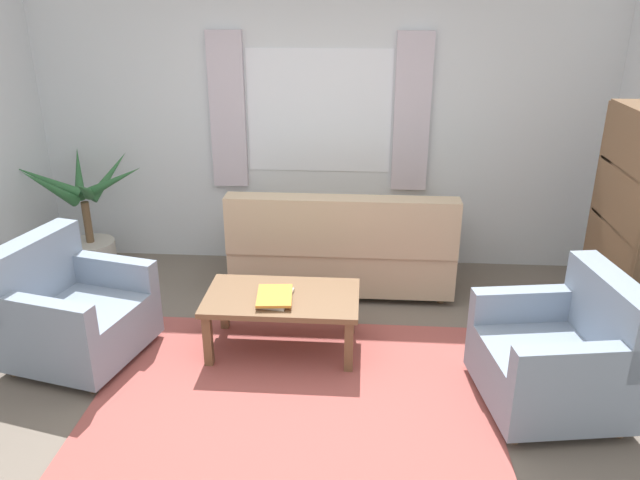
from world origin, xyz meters
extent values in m
plane|color=#6B6056|center=(0.00, 0.00, 0.00)|extent=(6.24, 6.24, 0.00)
cube|color=silver|center=(0.00, 2.26, 1.30)|extent=(5.32, 0.12, 2.60)
cube|color=white|center=(0.00, 2.20, 1.45)|extent=(1.30, 0.01, 1.10)
cube|color=silver|center=(-0.83, 2.17, 1.45)|extent=(0.32, 0.06, 1.40)
cube|color=silver|center=(0.83, 2.17, 1.45)|extent=(0.32, 0.06, 1.40)
cube|color=#9E4C47|center=(0.00, 0.00, 0.01)|extent=(2.57, 1.83, 0.01)
cube|color=tan|center=(0.25, 1.66, 0.25)|extent=(1.90, 0.80, 0.38)
cube|color=tan|center=(0.25, 1.34, 0.68)|extent=(1.90, 0.20, 0.48)
cube|color=tan|center=(1.12, 1.66, 0.56)|extent=(0.16, 0.80, 0.24)
cube|color=tan|center=(-0.62, 1.66, 0.56)|extent=(0.16, 0.80, 0.24)
cylinder|color=brown|center=(1.10, 1.96, 0.03)|extent=(0.06, 0.06, 0.06)
cylinder|color=brown|center=(-0.60, 1.96, 0.03)|extent=(0.06, 0.06, 0.06)
cylinder|color=brown|center=(1.10, 1.36, 0.03)|extent=(0.06, 0.06, 0.06)
cylinder|color=brown|center=(-0.60, 1.36, 0.03)|extent=(0.06, 0.06, 0.06)
cube|color=gray|center=(-1.56, 0.31, 0.24)|extent=(0.97, 1.00, 0.36)
cube|color=gray|center=(-1.88, 0.39, 0.65)|extent=(0.37, 0.86, 0.46)
cube|color=gray|center=(-1.64, -0.04, 0.53)|extent=(0.81, 0.30, 0.22)
cube|color=gray|center=(-1.47, 0.66, 0.53)|extent=(0.81, 0.30, 0.22)
cylinder|color=brown|center=(-1.32, -0.09, 0.03)|extent=(0.05, 0.05, 0.06)
cylinder|color=brown|center=(-1.17, 0.57, 0.03)|extent=(0.05, 0.05, 0.06)
cylinder|color=brown|center=(-1.95, 0.06, 0.03)|extent=(0.05, 0.05, 0.06)
cylinder|color=brown|center=(-1.79, 0.72, 0.03)|extent=(0.05, 0.05, 0.06)
cube|color=gray|center=(1.61, -0.01, 0.24)|extent=(0.92, 0.95, 0.36)
cube|color=gray|center=(1.93, 0.05, 0.65)|extent=(0.31, 0.86, 0.46)
cube|color=gray|center=(1.55, 0.35, 0.53)|extent=(0.81, 0.24, 0.22)
cube|color=gray|center=(1.66, -0.36, 0.53)|extent=(0.81, 0.24, 0.22)
cylinder|color=brown|center=(1.24, 0.28, 0.03)|extent=(0.05, 0.05, 0.06)
cylinder|color=brown|center=(1.34, -0.39, 0.03)|extent=(0.05, 0.05, 0.06)
cylinder|color=brown|center=(1.87, 0.38, 0.03)|extent=(0.05, 0.05, 0.06)
cylinder|color=brown|center=(1.97, -0.29, 0.03)|extent=(0.05, 0.05, 0.06)
cube|color=brown|center=(-0.14, 0.53, 0.42)|extent=(1.10, 0.64, 0.04)
cube|color=brown|center=(-0.63, 0.27, 0.20)|extent=(0.06, 0.06, 0.40)
cube|color=brown|center=(0.35, 0.27, 0.20)|extent=(0.06, 0.06, 0.40)
cube|color=brown|center=(-0.63, 0.79, 0.20)|extent=(0.06, 0.06, 0.40)
cube|color=brown|center=(0.35, 0.79, 0.20)|extent=(0.06, 0.06, 0.40)
cube|color=beige|center=(-0.18, 0.46, 0.45)|extent=(0.24, 0.34, 0.02)
cube|color=orange|center=(-0.18, 0.45, 0.47)|extent=(0.27, 0.36, 0.02)
cylinder|color=#B7B2A8|center=(-2.09, 1.74, 0.15)|extent=(0.43, 0.43, 0.31)
cylinder|color=brown|center=(-2.09, 1.74, 0.50)|extent=(0.07, 0.07, 0.39)
cone|color=#2D6638|center=(-1.79, 1.73, 0.90)|extent=(0.58, 0.12, 0.35)
cone|color=#2D6638|center=(-1.92, 1.95, 0.88)|extent=(0.34, 0.44, 0.46)
cone|color=#2D6638|center=(-2.23, 1.99, 0.90)|extent=(0.29, 0.50, 0.46)
cone|color=#2D6638|center=(-2.38, 1.70, 0.90)|extent=(0.58, 0.19, 0.36)
cone|color=#2D6638|center=(-2.24, 1.45, 0.92)|extent=(0.30, 0.54, 0.51)
cone|color=#2D6638|center=(-1.96, 1.49, 0.89)|extent=(0.27, 0.53, 0.36)
cube|color=brown|center=(2.38, 1.41, 0.85)|extent=(0.30, 0.04, 1.70)
cube|color=brown|center=(2.24, 0.96, 0.85)|extent=(0.02, 0.90, 1.70)
cube|color=brown|center=(2.38, 0.96, 0.01)|extent=(0.30, 0.86, 0.02)
cube|color=brown|center=(2.38, 0.96, 0.43)|extent=(0.30, 0.86, 0.02)
cube|color=brown|center=(2.38, 0.96, 0.86)|extent=(0.30, 0.86, 0.02)
cube|color=orange|center=(2.38, 0.90, 0.98)|extent=(0.23, 0.08, 0.23)
cube|color=orange|center=(2.38, 0.99, 0.99)|extent=(0.25, 0.09, 0.23)
cube|color=#B23833|center=(2.38, 1.09, 0.97)|extent=(0.26, 0.07, 0.20)
camera|label=1|loc=(0.42, -3.39, 2.46)|focal=34.77mm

